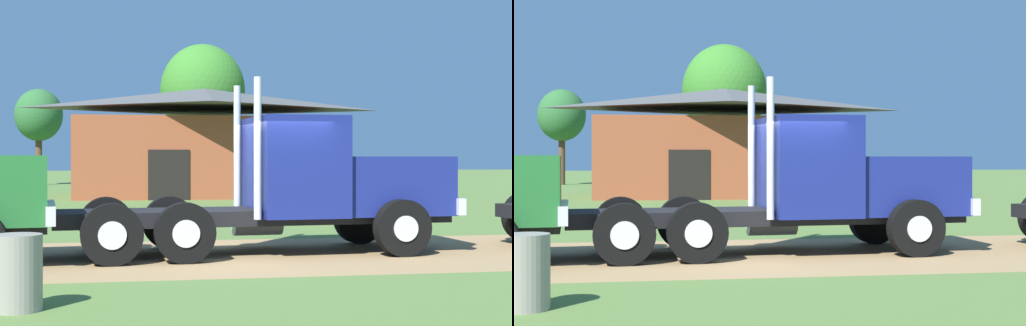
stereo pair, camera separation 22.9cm
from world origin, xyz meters
TOP-DOWN VIEW (x-y plane):
  - ground_plane at (0.00, 0.00)m, footprint 200.00×200.00m
  - dirt_track at (0.00, 0.00)m, footprint 120.00×5.48m
  - truck_foreground_white at (0.98, 0.37)m, footprint 7.77×2.96m
  - steel_barrel at (-3.77, -4.70)m, footprint 0.59×0.59m
  - shed_building at (1.34, 22.99)m, footprint 12.79×8.44m
  - tree_mid at (-8.25, 39.87)m, footprint 3.24×3.24m
  - tree_right at (2.07, 30.73)m, footprint 4.99×4.99m

SIDE VIEW (x-z plane):
  - ground_plane at x=0.00m, z-range 0.00..0.00m
  - dirt_track at x=0.00m, z-range 0.00..0.01m
  - steel_barrel at x=-3.77m, z-range 0.00..0.92m
  - truck_foreground_white at x=0.98m, z-range -0.41..2.89m
  - shed_building at x=1.34m, z-range -0.10..5.13m
  - tree_mid at x=-8.25m, z-range 1.45..8.01m
  - tree_right at x=2.07m, z-range 1.50..10.03m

